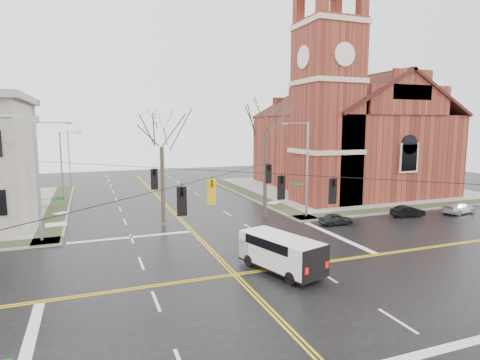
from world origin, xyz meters
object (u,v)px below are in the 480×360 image
object	(u,v)px
streetlight_north_a	(63,164)
parked_car_b	(408,211)
signal_pole_ne	(306,167)
tree_nw_near	(162,142)
tree_ne	(266,128)
streetlight_north_b	(70,153)
cargo_van	(278,250)
signal_pole_nw	(40,178)
parked_car_a	(336,219)
church	(343,128)
parked_car_c	(459,208)

from	to	relation	value
streetlight_north_a	parked_car_b	world-z (taller)	streetlight_north_a
signal_pole_ne	tree_nw_near	bearing A→B (deg)	169.85
signal_pole_ne	tree_ne	size ratio (longest dim) A/B	0.76
tree_nw_near	tree_ne	xyz separation A→B (m)	(9.55, -0.98, 1.18)
streetlight_north_b	cargo_van	xyz separation A→B (m)	(13.39, -48.27, -3.19)
signal_pole_nw	tree_nw_near	world-z (taller)	tree_nw_near
tree_nw_near	tree_ne	world-z (taller)	tree_ne
parked_car_a	tree_ne	xyz separation A→B (m)	(-4.85, 4.70, 8.07)
cargo_van	streetlight_north_b	bearing A→B (deg)	88.57
signal_pole_ne	streetlight_north_a	world-z (taller)	signal_pole_ne
signal_pole_ne	tree_ne	xyz separation A→B (m)	(-3.56, 1.37, 3.64)
church	tree_ne	world-z (taller)	church
tree_nw_near	streetlight_north_a	bearing A→B (deg)	122.04
church	parked_car_c	world-z (taller)	church
church	tree_ne	bearing A→B (deg)	-144.99
streetlight_north_a	tree_ne	size ratio (longest dim) A/B	0.67
church	streetlight_north_a	distance (m)	35.78
church	signal_pole_nw	distance (m)	38.61
signal_pole_nw	streetlight_north_a	xyz separation A→B (m)	(0.67, 16.50, -0.48)
parked_car_b	church	bearing A→B (deg)	-6.31
streetlight_north_b	parked_car_c	distance (m)	55.21
signal_pole_nw	parked_car_a	distance (m)	24.57
tree_nw_near	parked_car_b	bearing A→B (deg)	-13.50
signal_pole_nw	streetlight_north_a	size ratio (longest dim) A/B	1.12
signal_pole_ne	signal_pole_nw	size ratio (longest dim) A/B	1.00
signal_pole_nw	tree_nw_near	xyz separation A→B (m)	(9.53, 2.35, 2.46)
cargo_van	parked_car_c	xyz separation A→B (m)	(24.15, 7.98, -0.71)
signal_pole_ne	signal_pole_nw	xyz separation A→B (m)	(-22.64, 0.00, 0.00)
cargo_van	tree_ne	world-z (taller)	tree_ne
streetlight_north_b	parked_car_b	world-z (taller)	streetlight_north_b
streetlight_north_b	tree_ne	xyz separation A→B (m)	(18.41, -35.13, 4.12)
parked_car_c	tree_ne	world-z (taller)	tree_ne
signal_pole_nw	streetlight_north_b	size ratio (longest dim) A/B	1.12
signal_pole_nw	tree_ne	size ratio (longest dim) A/B	0.76
signal_pole_nw	cargo_van	xyz separation A→B (m)	(14.06, -11.77, -3.67)
tree_ne	church	bearing A→B (deg)	35.01
signal_pole_ne	parked_car_a	bearing A→B (deg)	-68.85
parked_car_a	parked_car_c	bearing A→B (deg)	-87.74
streetlight_north_a	parked_car_b	bearing A→B (deg)	-31.79
tree_nw_near	streetlight_north_b	bearing A→B (deg)	104.54
church	streetlight_north_b	world-z (taller)	church
signal_pole_ne	parked_car_c	xyz separation A→B (m)	(15.57, -3.79, -4.37)
tree_nw_near	tree_ne	distance (m)	9.68
cargo_van	church	bearing A→B (deg)	31.75
cargo_van	parked_car_b	world-z (taller)	cargo_van
signal_pole_nw	parked_car_c	distance (m)	38.65
streetlight_north_b	parked_car_c	size ratio (longest dim) A/B	2.02
streetlight_north_b	parked_car_b	size ratio (longest dim) A/B	2.43
signal_pole_nw	tree_ne	bearing A→B (deg)	4.11
streetlight_north_a	parked_car_c	world-z (taller)	streetlight_north_a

